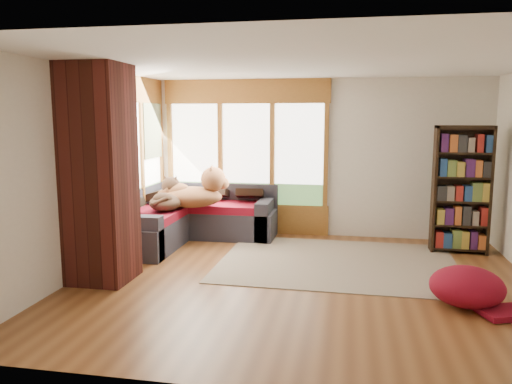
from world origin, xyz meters
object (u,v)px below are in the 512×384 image
at_px(dog_brindle, 167,198).
at_px(sectional_sofa, 190,222).
at_px(dog_tan, 196,192).
at_px(pouf, 467,286).
at_px(brick_chimney, 100,175).
at_px(bookshelf, 461,190).
at_px(area_rug, 337,262).

bearing_deg(dog_brindle, sectional_sofa, -39.31).
bearing_deg(dog_tan, dog_brindle, -157.43).
height_order(sectional_sofa, pouf, sectional_sofa).
relative_size(brick_chimney, pouf, 3.39).
distance_m(bookshelf, pouf, 2.34).
xyz_separation_m(brick_chimney, sectional_sofa, (0.45, 2.05, -1.00)).
relative_size(bookshelf, dog_tan, 1.67).
bearing_deg(pouf, bookshelf, 80.83).
height_order(area_rug, bookshelf, bookshelf).
relative_size(sectional_sofa, dog_brindle, 2.75).
relative_size(brick_chimney, dog_brindle, 3.25).
xyz_separation_m(area_rug, pouf, (1.38, -1.33, 0.21)).
height_order(brick_chimney, bookshelf, brick_chimney).
distance_m(area_rug, pouf, 1.93).
xyz_separation_m(brick_chimney, dog_tan, (0.58, 1.97, -0.48)).
height_order(bookshelf, dog_brindle, bookshelf).
height_order(sectional_sofa, dog_brindle, dog_brindle).
distance_m(area_rug, dog_brindle, 2.75).
height_order(brick_chimney, dog_brindle, brick_chimney).
bearing_deg(pouf, sectional_sofa, 150.27).
distance_m(sectional_sofa, bookshelf, 4.14).
height_order(sectional_sofa, bookshelf, bookshelf).
bearing_deg(dog_brindle, pouf, -117.42).
height_order(brick_chimney, sectional_sofa, brick_chimney).
relative_size(bookshelf, pouf, 2.42).
height_order(area_rug, dog_brindle, dog_brindle).
xyz_separation_m(brick_chimney, pouf, (4.18, -0.09, -1.08)).
relative_size(dog_tan, dog_brindle, 1.39).
bearing_deg(sectional_sofa, area_rug, -18.88).
height_order(pouf, dog_tan, dog_tan).
bearing_deg(pouf, brick_chimney, 178.80).
distance_m(bookshelf, dog_tan, 3.96).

